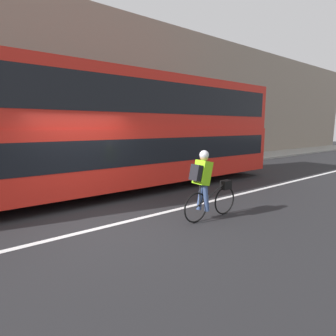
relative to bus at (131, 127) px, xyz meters
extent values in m
plane|color=#232326|center=(-2.12, -2.59, -2.13)|extent=(80.00, 80.00, 0.00)
cube|color=silver|center=(-2.12, -2.74, -2.13)|extent=(50.00, 0.14, 0.01)
cube|color=gray|center=(-2.12, 3.17, -2.07)|extent=(60.00, 2.59, 0.12)
cube|color=gray|center=(-2.12, 4.62, 1.76)|extent=(60.00, 0.30, 7.78)
cylinder|color=black|center=(3.65, 0.00, -1.60)|extent=(1.05, 0.30, 1.05)
cylinder|color=black|center=(-3.65, 0.00, -1.60)|extent=(1.05, 0.30, 1.05)
cube|color=red|center=(0.00, 0.00, -0.93)|extent=(11.77, 2.52, 1.77)
cube|color=black|center=(0.00, 0.00, -0.71)|extent=(11.29, 2.54, 0.78)
cube|color=red|center=(0.00, 0.00, 0.83)|extent=(11.77, 2.42, 1.74)
cube|color=black|center=(0.00, 0.00, 0.92)|extent=(11.29, 2.44, 0.97)
torus|color=black|center=(0.53, -3.73, -1.78)|extent=(0.70, 0.04, 0.70)
torus|color=black|center=(-0.44, -3.73, -1.78)|extent=(0.70, 0.04, 0.70)
cylinder|color=black|center=(0.04, -3.73, -1.55)|extent=(0.98, 0.03, 0.48)
cylinder|color=black|center=(-0.32, -3.73, -1.52)|extent=(0.03, 0.03, 0.52)
cube|color=black|center=(0.56, -3.73, -1.38)|extent=(0.26, 0.16, 0.22)
cube|color=#8CE019|center=(-0.26, -3.73, -0.99)|extent=(0.37, 0.32, 0.58)
cube|color=black|center=(-0.46, -3.73, -0.97)|extent=(0.21, 0.26, 0.38)
cylinder|color=#384C7A|center=(-0.22, -3.64, -1.57)|extent=(0.22, 0.11, 0.63)
cylinder|color=#384C7A|center=(-0.22, -3.82, -1.57)|extent=(0.20, 0.11, 0.63)
sphere|color=tan|center=(-0.22, -3.73, -0.64)|extent=(0.19, 0.19, 0.19)
sphere|color=silver|center=(-0.22, -3.73, -0.59)|extent=(0.21, 0.21, 0.21)
camera|label=1|loc=(-4.36, -7.91, 0.04)|focal=28.00mm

